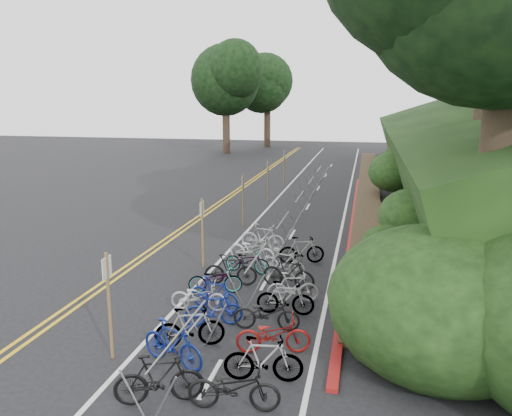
# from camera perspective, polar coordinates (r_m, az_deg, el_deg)

# --- Properties ---
(ground) EXTENTS (120.00, 120.00, 0.00)m
(ground) POSITION_cam_1_polar(r_m,az_deg,el_deg) (14.19, -14.97, -12.77)
(ground) COLOR black
(ground) RESTS_ON ground
(road_markings) EXTENTS (7.47, 80.00, 0.01)m
(road_markings) POSITION_cam_1_polar(r_m,az_deg,el_deg) (22.90, -1.93, -2.61)
(road_markings) COLOR gold
(road_markings) RESTS_ON ground
(red_curb) EXTENTS (0.25, 28.00, 0.10)m
(red_curb) POSITION_cam_1_polar(r_m,az_deg,el_deg) (24.05, 11.01, -1.99)
(red_curb) COLOR maroon
(red_curb) RESTS_ON ground
(embankment) EXTENTS (14.30, 48.14, 9.11)m
(embankment) POSITION_cam_1_polar(r_m,az_deg,el_deg) (31.28, 25.06, 5.07)
(embankment) COLOR black
(embankment) RESTS_ON ground
(bike_rack_front) EXTENTS (1.13, 3.42, 1.14)m
(bike_rack_front) POSITION_cam_1_polar(r_m,az_deg,el_deg) (11.04, -8.65, -15.12)
(bike_rack_front) COLOR gray
(bike_rack_front) RESTS_ON ground
(bike_racks_rest) EXTENTS (1.14, 23.00, 1.17)m
(bike_racks_rest) POSITION_cam_1_polar(r_m,az_deg,el_deg) (25.04, 4.97, 0.66)
(bike_racks_rest) COLOR gray
(bike_racks_rest) RESTS_ON ground
(signpost_near) EXTENTS (0.08, 0.40, 2.57)m
(signpost_near) POSITION_cam_1_polar(r_m,az_deg,el_deg) (12.03, -16.46, -9.94)
(signpost_near) COLOR brown
(signpost_near) RESTS_ON ground
(signposts_rest) EXTENTS (0.08, 18.40, 2.50)m
(signposts_rest) POSITION_cam_1_polar(r_m,az_deg,el_deg) (26.31, 0.09, 2.55)
(signposts_rest) COLOR brown
(signposts_rest) RESTS_ON ground
(bike_front) EXTENTS (0.71, 1.68, 0.86)m
(bike_front) POSITION_cam_1_polar(r_m,az_deg,el_deg) (14.50, -6.54, -9.99)
(bike_front) COLOR #9E9EA3
(bike_front) RESTS_ON ground
(bike_valet) EXTENTS (3.47, 12.30, 1.09)m
(bike_valet) POSITION_cam_1_polar(r_m,az_deg,el_deg) (14.50, -0.94, -9.63)
(bike_valet) COLOR black
(bike_valet) RESTS_ON ground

